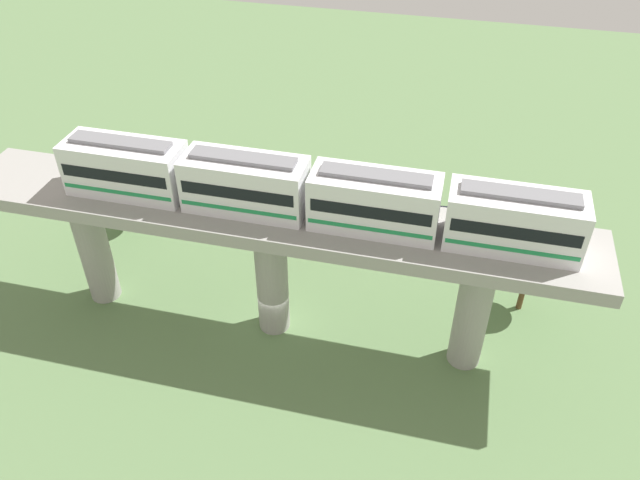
# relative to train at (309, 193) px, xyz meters

# --- Properties ---
(ground_plane) EXTENTS (120.00, 120.00, 0.00)m
(ground_plane) POSITION_rel_train_xyz_m (0.00, 2.30, -10.27)
(ground_plane) COLOR #5B7A4C
(viaduct) EXTENTS (5.20, 35.80, 8.74)m
(viaduct) POSITION_rel_train_xyz_m (0.00, 2.30, -3.53)
(viaduct) COLOR #999691
(viaduct) RESTS_ON ground
(train) EXTENTS (2.64, 27.45, 3.24)m
(train) POSITION_rel_train_xyz_m (0.00, 0.00, 0.00)
(train) COLOR white
(train) RESTS_ON viaduct
(parked_car_orange) EXTENTS (2.78, 4.51, 1.76)m
(parked_car_orange) POSITION_rel_train_xyz_m (9.61, 1.47, -9.53)
(parked_car_orange) COLOR orange
(parked_car_orange) RESTS_ON ground
(parked_car_yellow) EXTENTS (2.18, 4.35, 1.76)m
(parked_car_yellow) POSITION_rel_train_xyz_m (12.97, 8.95, -9.53)
(parked_car_yellow) COLOR yellow
(parked_car_yellow) RESTS_ON ground
(parked_car_black) EXTENTS (2.32, 4.40, 1.76)m
(parked_car_black) POSITION_rel_train_xyz_m (12.24, -7.41, -9.53)
(parked_car_black) COLOR black
(parked_car_black) RESTS_ON ground
(tree_near_viaduct) EXTENTS (2.83, 2.83, 4.36)m
(tree_near_viaduct) POSITION_rel_train_xyz_m (7.19, 16.06, -7.35)
(tree_near_viaduct) COLOR brown
(tree_near_viaduct) RESTS_ON ground
(tree_mid_lot) EXTENTS (2.87, 2.87, 4.96)m
(tree_mid_lot) POSITION_rel_train_xyz_m (5.20, -12.55, -6.78)
(tree_mid_lot) COLOR brown
(tree_mid_lot) RESTS_ON ground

